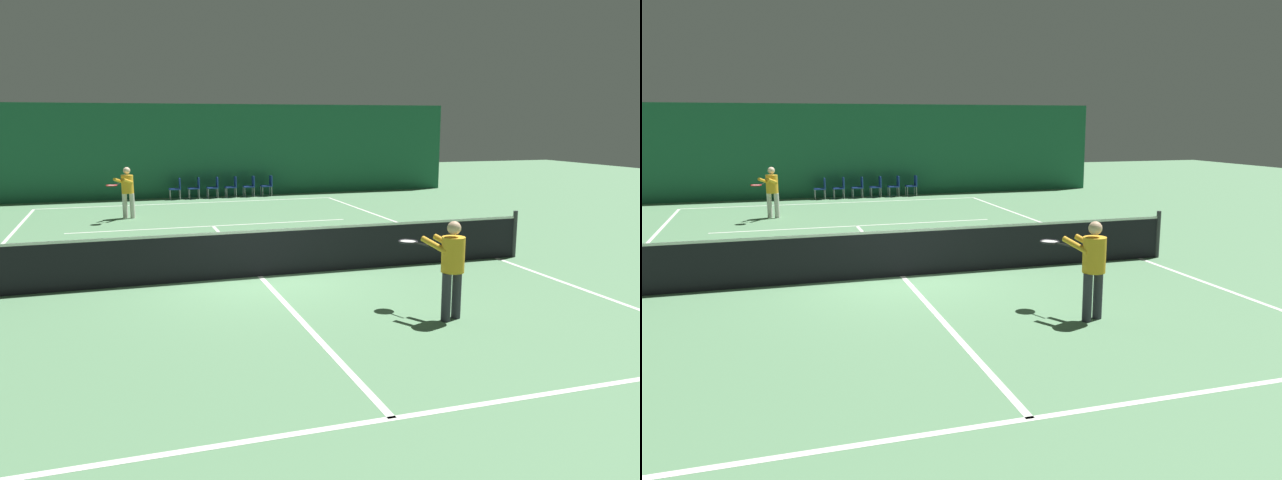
{
  "view_description": "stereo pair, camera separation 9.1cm",
  "coord_description": "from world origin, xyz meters",
  "views": [
    {
      "loc": [
        -2.61,
        -11.96,
        3.09
      ],
      "look_at": [
        0.9,
        -1.13,
        0.9
      ],
      "focal_mm": 35.0,
      "sensor_mm": 36.0,
      "label": 1
    },
    {
      "loc": [
        -2.52,
        -11.99,
        3.09
      ],
      "look_at": [
        0.9,
        -1.13,
        0.9
      ],
      "focal_mm": 35.0,
      "sensor_mm": 36.0,
      "label": 2
    }
  ],
  "objects": [
    {
      "name": "player_near",
      "position": [
        2.25,
        -3.59,
        0.92
      ],
      "size": [
        0.77,
        1.35,
        1.57
      ],
      "rotation": [
        0.0,
        0.0,
        1.92
      ],
      "color": "#2D2D38",
      "rests_on": "ground"
    },
    {
      "name": "court_line_centre",
      "position": [
        0.0,
        0.0,
        0.0
      ],
      "size": [
        0.1,
        12.8,
        0.0
      ],
      "color": "silver",
      "rests_on": "ground"
    },
    {
      "name": "court_line_service_far",
      "position": [
        0.0,
        6.4,
        0.0
      ],
      "size": [
        8.25,
        0.1,
        0.0
      ],
      "color": "silver",
      "rests_on": "ground"
    },
    {
      "name": "courtside_chair_5",
      "position": [
        3.3,
        13.27,
        0.49
      ],
      "size": [
        0.44,
        0.44,
        0.84
      ],
      "rotation": [
        0.0,
        0.0,
        -1.57
      ],
      "color": "#99999E",
      "rests_on": "ground"
    },
    {
      "name": "courtside_chair_4",
      "position": [
        2.56,
        13.27,
        0.49
      ],
      "size": [
        0.44,
        0.44,
        0.84
      ],
      "rotation": [
        0.0,
        0.0,
        -1.57
      ],
      "color": "#99999E",
      "rests_on": "ground"
    },
    {
      "name": "court_line_service_near",
      "position": [
        0.0,
        -6.4,
        0.0
      ],
      "size": [
        8.25,
        0.1,
        0.0
      ],
      "color": "silver",
      "rests_on": "ground"
    },
    {
      "name": "courtside_chair_0",
      "position": [
        -0.41,
        13.27,
        0.49
      ],
      "size": [
        0.44,
        0.44,
        0.84
      ],
      "rotation": [
        0.0,
        0.0,
        -1.57
      ],
      "color": "#99999E",
      "rests_on": "ground"
    },
    {
      "name": "backdrop_curtain",
      "position": [
        0.0,
        13.82,
        1.87
      ],
      "size": [
        23.0,
        0.12,
        3.74
      ],
      "color": "#1E5B3D",
      "rests_on": "ground"
    },
    {
      "name": "tennis_net",
      "position": [
        0.0,
        0.0,
        0.51
      ],
      "size": [
        12.0,
        0.1,
        1.07
      ],
      "color": "black",
      "rests_on": "ground"
    },
    {
      "name": "courtside_chair_1",
      "position": [
        0.33,
        13.27,
        0.49
      ],
      "size": [
        0.44,
        0.44,
        0.84
      ],
      "rotation": [
        0.0,
        0.0,
        -1.57
      ],
      "color": "#99999E",
      "rests_on": "ground"
    },
    {
      "name": "court_line_sideline_right",
      "position": [
        5.5,
        0.0,
        0.0
      ],
      "size": [
        0.1,
        23.8,
        0.0
      ],
      "color": "silver",
      "rests_on": "ground"
    },
    {
      "name": "courtside_chair_3",
      "position": [
        1.82,
        13.27,
        0.49
      ],
      "size": [
        0.44,
        0.44,
        0.84
      ],
      "rotation": [
        0.0,
        0.0,
        -1.57
      ],
      "color": "#99999E",
      "rests_on": "ground"
    },
    {
      "name": "ground_plane",
      "position": [
        0.0,
        0.0,
        0.0
      ],
      "size": [
        60.0,
        60.0,
        0.0
      ],
      "primitive_type": "plane",
      "color": "#56845B"
    },
    {
      "name": "courtside_chair_2",
      "position": [
        1.07,
        13.27,
        0.49
      ],
      "size": [
        0.44,
        0.44,
        0.84
      ],
      "rotation": [
        0.0,
        0.0,
        -1.57
      ],
      "color": "#99999E",
      "rests_on": "ground"
    },
    {
      "name": "court_line_baseline_far",
      "position": [
        0.0,
        11.9,
        0.0
      ],
      "size": [
        11.0,
        0.1,
        0.0
      ],
      "color": "silver",
      "rests_on": "ground"
    },
    {
      "name": "player_far",
      "position": [
        -2.36,
        8.74,
        0.95
      ],
      "size": [
        0.95,
        1.34,
        1.63
      ],
      "rotation": [
        0.0,
        0.0,
        -2.07
      ],
      "color": "beige",
      "rests_on": "ground"
    }
  ]
}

